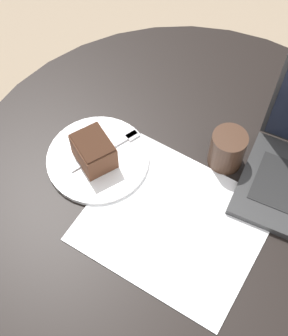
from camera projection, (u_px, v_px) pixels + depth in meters
ground_plane at (173, 298)px, 1.61m from camera, size 12.00×12.00×0.00m
dining_table at (185, 230)px, 1.12m from camera, size 1.01×1.01×0.75m
paper_document at (174, 222)px, 0.94m from camera, size 0.37×0.33×0.00m
plate at (98, 159)px, 1.01m from camera, size 0.22×0.22×0.01m
cake_slice at (94, 151)px, 0.97m from camera, size 0.11×0.10×0.07m
fork at (112, 146)px, 1.02m from camera, size 0.10×0.16×0.00m
coffee_glass at (227, 150)px, 0.98m from camera, size 0.07×0.07×0.09m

